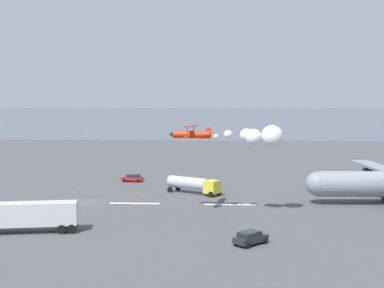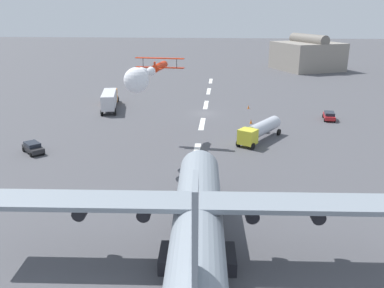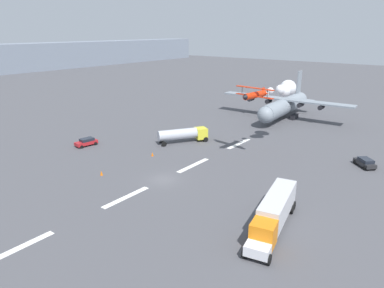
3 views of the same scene
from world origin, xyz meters
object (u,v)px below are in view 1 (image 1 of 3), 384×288
Objects in this scene: fuel_tanker_truck at (194,184)px; airport_staff_sedan at (133,178)px; semi_truck_orange at (25,216)px; stunt_biplane_red at (256,136)px; followme_car_yellow at (250,238)px; traffic_cone_far at (138,192)px; traffic_cone_near at (75,191)px.

fuel_tanker_truck is 2.21× the size of airport_staff_sedan.
semi_truck_orange is 1.40× the size of fuel_tanker_truck.
stunt_biplane_red is 21.23m from fuel_tanker_truck.
followme_car_yellow is 36.59m from traffic_cone_far.
fuel_tanker_truck reaches higher than traffic_cone_near.
traffic_cone_near is at bearing 94.51° from semi_truck_orange.
traffic_cone_near is 11.37m from traffic_cone_far.
followme_car_yellow is at bearing -95.41° from stunt_biplane_red.
traffic_cone_near is at bearing -178.56° from fuel_tanker_truck.
stunt_biplane_red reaches higher than traffic_cone_far.
traffic_cone_far is at bearing -0.85° from traffic_cone_near.
traffic_cone_near is at bearing 132.58° from followme_car_yellow.
fuel_tanker_truck is at bearing 120.87° from stunt_biplane_red.
stunt_biplane_red is at bearing 23.64° from semi_truck_orange.
stunt_biplane_red is at bearing -38.55° from traffic_cone_far.
stunt_biplane_red is 1.66× the size of fuel_tanker_truck.
fuel_tanker_truck is 9.95m from traffic_cone_far.
semi_truck_orange is 3.09× the size of airport_staff_sedan.
stunt_biplane_red reaches higher than semi_truck_orange.
semi_truck_orange is at bearing -156.36° from stunt_biplane_red.
airport_staff_sedan is (-23.21, 30.11, -10.43)m from stunt_biplane_red.
followme_car_yellow reaches higher than traffic_cone_near.
airport_staff_sedan is 14.98m from traffic_cone_far.
traffic_cone_far is at bearing -75.94° from airport_staff_sedan.
stunt_biplane_red reaches higher than airport_staff_sedan.
airport_staff_sedan is at bearing 115.06° from followme_car_yellow.
fuel_tanker_truck is at bearing 1.44° from traffic_cone_near.
semi_truck_orange is 18.50× the size of traffic_cone_near.
traffic_cone_near is (-7.73, -14.35, -0.44)m from airport_staff_sedan.
followme_car_yellow is at bearing -60.47° from traffic_cone_far.
traffic_cone_far is at bearing -175.91° from fuel_tanker_truck.
semi_truck_orange is at bearing -107.98° from traffic_cone_far.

